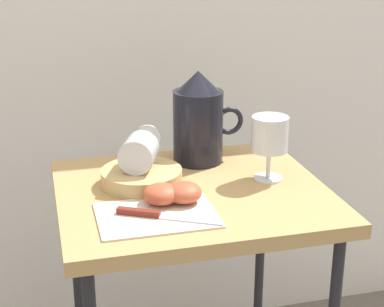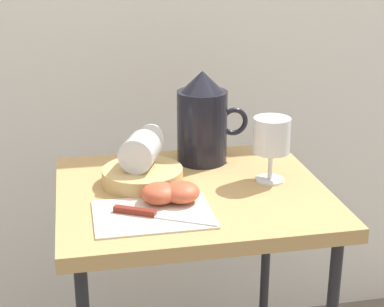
# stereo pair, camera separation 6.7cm
# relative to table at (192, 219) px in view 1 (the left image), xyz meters

# --- Properties ---
(curtain_drape) EXTENTS (2.40, 0.03, 1.92)m
(curtain_drape) POSITION_rel_table_xyz_m (0.00, 0.54, 0.32)
(curtain_drape) COLOR silver
(curtain_drape) RESTS_ON ground_plane
(table) EXTENTS (0.57, 0.50, 0.71)m
(table) POSITION_rel_table_xyz_m (0.00, 0.00, 0.00)
(table) COLOR tan
(table) RESTS_ON ground_plane
(linen_napkin) EXTENTS (0.23, 0.17, 0.00)m
(linen_napkin) POSITION_rel_table_xyz_m (-0.10, -0.11, 0.07)
(linen_napkin) COLOR beige
(linen_napkin) RESTS_ON table
(basket_tray) EXTENTS (0.17, 0.17, 0.03)m
(basket_tray) POSITION_rel_table_xyz_m (-0.10, 0.05, 0.09)
(basket_tray) COLOR tan
(basket_tray) RESTS_ON table
(pitcher) EXTENTS (0.17, 0.12, 0.22)m
(pitcher) POSITION_rel_table_xyz_m (0.06, 0.16, 0.16)
(pitcher) COLOR black
(pitcher) RESTS_ON table
(wine_glass_upright) EXTENTS (0.08, 0.08, 0.14)m
(wine_glass_upright) POSITION_rel_table_xyz_m (0.18, 0.01, 0.17)
(wine_glass_upright) COLOR silver
(wine_glass_upright) RESTS_ON table
(wine_glass_tipped_near) EXTENTS (0.12, 0.16, 0.08)m
(wine_glass_tipped_near) POSITION_rel_table_xyz_m (-0.10, 0.06, 0.14)
(wine_glass_tipped_near) COLOR silver
(wine_glass_tipped_near) RESTS_ON basket_tray
(apple_half_left) EXTENTS (0.07, 0.07, 0.04)m
(apple_half_left) POSITION_rel_table_xyz_m (-0.08, -0.06, 0.09)
(apple_half_left) COLOR #C15133
(apple_half_left) RESTS_ON linen_napkin
(apple_half_right) EXTENTS (0.07, 0.07, 0.04)m
(apple_half_right) POSITION_rel_table_xyz_m (-0.03, -0.07, 0.09)
(apple_half_right) COLOR #C15133
(apple_half_right) RESTS_ON linen_napkin
(knife) EXTENTS (0.19, 0.11, 0.01)m
(knife) POSITION_rel_table_xyz_m (-0.11, -0.12, 0.08)
(knife) COLOR silver
(knife) RESTS_ON linen_napkin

